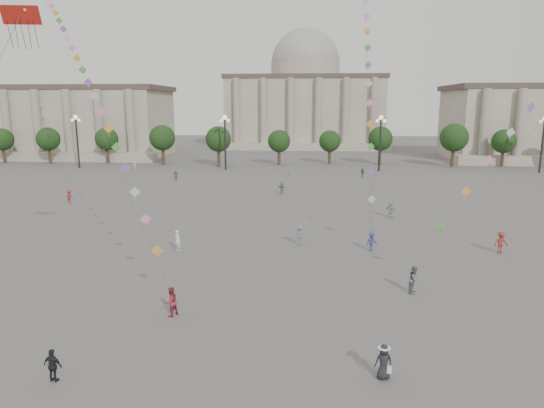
{
  "coord_description": "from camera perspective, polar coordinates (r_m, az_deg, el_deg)",
  "views": [
    {
      "loc": [
        1.29,
        -24.54,
        12.59
      ],
      "look_at": [
        -1.44,
        12.0,
        5.08
      ],
      "focal_mm": 32.0,
      "sensor_mm": 36.0,
      "label": 1
    }
  ],
  "objects": [
    {
      "name": "person_crowd_12",
      "position": [
        69.95,
        1.17,
        1.91
      ],
      "size": [
        1.6,
        1.17,
        1.67
      ],
      "primitive_type": "imported",
      "rotation": [
        0.0,
        0.0,
        2.64
      ],
      "color": "slate",
      "rests_on": "ground"
    },
    {
      "name": "person_crowd_16",
      "position": [
        83.82,
        -11.26,
        3.32
      ],
      "size": [
        1.04,
        0.51,
        1.72
      ],
      "primitive_type": "imported",
      "rotation": [
        0.0,
        0.0,
        6.19
      ],
      "color": "slate",
      "rests_on": "ground"
    },
    {
      "name": "person_crowd_0",
      "position": [
        86.93,
        10.6,
        3.61
      ],
      "size": [
        1.02,
        0.56,
        1.65
      ],
      "primitive_type": "imported",
      "rotation": [
        0.0,
        0.0,
        0.17
      ],
      "color": "navy",
      "rests_on": "ground"
    },
    {
      "name": "person_crowd_6",
      "position": [
        44.28,
        3.27,
        -3.68
      ],
      "size": [
        1.29,
        0.82,
        1.89
      ],
      "primitive_type": "imported",
      "rotation": [
        0.0,
        0.0,
        0.1
      ],
      "color": "slate",
      "rests_on": "ground"
    },
    {
      "name": "person_crowd_17",
      "position": [
        68.58,
        -22.73,
        0.84
      ],
      "size": [
        0.79,
        1.2,
        1.74
      ],
      "primitive_type": "imported",
      "rotation": [
        0.0,
        0.0,
        1.44
      ],
      "color": "maroon",
      "rests_on": "ground"
    },
    {
      "name": "tourist_4",
      "position": [
        25.62,
        -24.38,
        -16.92
      ],
      "size": [
        0.99,
        0.55,
        1.6
      ],
      "primitive_type": "imported",
      "rotation": [
        0.0,
        0.0,
        2.97
      ],
      "color": "black",
      "rests_on": "ground"
    },
    {
      "name": "person_crowd_13",
      "position": [
        43.32,
        -11.06,
        -4.23
      ],
      "size": [
        0.82,
        0.74,
        1.89
      ],
      "primitive_type": "imported",
      "rotation": [
        0.0,
        0.0,
        2.61
      ],
      "color": "silver",
      "rests_on": "ground"
    },
    {
      "name": "kite_flyer_0",
      "position": [
        30.51,
        -11.8,
        -11.17
      ],
      "size": [
        1.08,
        1.12,
        1.82
      ],
      "primitive_type": "imported",
      "rotation": [
        0.0,
        0.0,
        4.08
      ],
      "color": "maroon",
      "rests_on": "ground"
    },
    {
      "name": "person_crowd_4",
      "position": [
        86.24,
        2.08,
        3.71
      ],
      "size": [
        0.95,
        1.52,
        1.57
      ],
      "primitive_type": "imported",
      "rotation": [
        0.0,
        0.0,
        4.35
      ],
      "color": "beige",
      "rests_on": "ground"
    },
    {
      "name": "kite_flyer_2",
      "position": [
        34.68,
        16.39,
        -8.53
      ],
      "size": [
        1.08,
        1.15,
        1.89
      ],
      "primitive_type": "imported",
      "rotation": [
        0.0,
        0.0,
        1.03
      ],
      "color": "slate",
      "rests_on": "ground"
    },
    {
      "name": "lamp_post_far_east",
      "position": [
        104.29,
        29.3,
        7.24
      ],
      "size": [
        2.0,
        0.9,
        10.65
      ],
      "color": "#262628",
      "rests_on": "ground"
    },
    {
      "name": "lamp_post_mid_west",
      "position": [
        96.08,
        -5.55,
        8.4
      ],
      "size": [
        2.0,
        0.9,
        10.65
      ],
      "color": "#262628",
      "rests_on": "ground"
    },
    {
      "name": "tree_row",
      "position": [
        102.8,
        3.57,
        7.55
      ],
      "size": [
        137.12,
        5.12,
        8.0
      ],
      "color": "#3B2B1D",
      "rests_on": "ground"
    },
    {
      "name": "hall_central",
      "position": [
        153.78,
        3.88,
        12.17
      ],
      "size": [
        48.3,
        34.3,
        35.5
      ],
      "color": "gray",
      "rests_on": "ground"
    },
    {
      "name": "ground",
      "position": [
        27.61,
        1.17,
        -15.54
      ],
      "size": [
        360.0,
        360.0,
        0.0
      ],
      "primitive_type": "plane",
      "color": "#585553",
      "rests_on": "ground"
    },
    {
      "name": "hall_west",
      "position": [
        140.94,
        -28.84,
        8.48
      ],
      "size": [
        84.0,
        26.22,
        17.2
      ],
      "color": "gray",
      "rests_on": "ground"
    },
    {
      "name": "person_crowd_8",
      "position": [
        46.24,
        25.34,
        -4.11
      ],
      "size": [
        1.37,
        0.95,
        1.95
      ],
      "primitive_type": "imported",
      "rotation": [
        0.0,
        0.0,
        0.19
      ],
      "color": "maroon",
      "rests_on": "ground"
    },
    {
      "name": "kite_train_west",
      "position": [
        58.94,
        -23.29,
        17.82
      ],
      "size": [
        34.29,
        47.41,
        68.66
      ],
      "color": "#3F3F3F",
      "rests_on": "ground"
    },
    {
      "name": "hat_person",
      "position": [
        24.26,
        13.0,
        -17.58
      ],
      "size": [
        0.89,
        0.65,
        1.69
      ],
      "color": "black",
      "rests_on": "ground"
    },
    {
      "name": "dragon_kite",
      "position": [
        33.69,
        -27.47,
        17.72
      ],
      "size": [
        3.86,
        3.87,
        18.37
      ],
      "color": "#A81911",
      "rests_on": "ground"
    },
    {
      "name": "lamp_post_far_west",
      "position": [
        105.4,
        -22.01,
        7.9
      ],
      "size": [
        2.0,
        0.9,
        10.65
      ],
      "color": "#262628",
      "rests_on": "ground"
    },
    {
      "name": "kite_flyer_1",
      "position": [
        43.43,
        11.64,
        -4.35
      ],
      "size": [
        1.26,
        1.1,
        1.69
      ],
      "primitive_type": "imported",
      "rotation": [
        0.0,
        0.0,
        0.55
      ],
      "color": "navy",
      "rests_on": "ground"
    },
    {
      "name": "person_crowd_7",
      "position": [
        56.59,
        13.83,
        -0.65
      ],
      "size": [
        1.61,
        1.58,
        1.84
      ],
      "primitive_type": "imported",
      "rotation": [
        0.0,
        0.0,
        2.37
      ],
      "color": "#AEAFAA",
      "rests_on": "ground"
    },
    {
      "name": "person_crowd_10",
      "position": [
        99.28,
        -15.83,
        4.38
      ],
      "size": [
        0.55,
        0.72,
        1.79
      ],
      "primitive_type": "imported",
      "rotation": [
        0.0,
        0.0,
        1.76
      ],
      "color": "silver",
      "rests_on": "ground"
    },
    {
      "name": "lamp_post_mid_east",
      "position": [
        95.68,
        12.64,
        8.17
      ],
      "size": [
        2.0,
        0.9,
        10.65
      ],
      "color": "#262628",
      "rests_on": "ground"
    }
  ]
}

